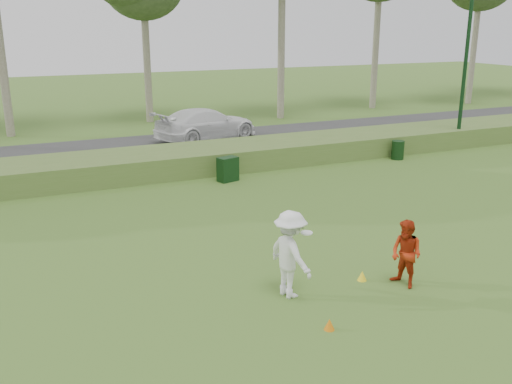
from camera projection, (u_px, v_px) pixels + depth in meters
name	position (u px, v px, depth m)	size (l,w,h in m)	color
ground	(327.00, 292.00, 13.00)	(120.00, 120.00, 0.00)	#396120
reed_strip	(176.00, 161.00, 23.36)	(80.00, 3.00, 0.90)	#486829
park_road	(148.00, 147.00, 27.86)	(80.00, 6.00, 0.06)	#2D2D2D
lamp_post	(469.00, 29.00, 26.49)	(0.70, 0.70, 8.18)	black
player_white	(290.00, 254.00, 12.58)	(1.02, 1.40, 1.99)	white
player_red	(406.00, 254.00, 13.10)	(0.78, 0.61, 1.60)	#AC290E
cone_orange	(329.00, 324.00, 11.39)	(0.22, 0.22, 0.24)	orange
cone_yellow	(362.00, 276.00, 13.56)	(0.22, 0.22, 0.24)	yellow
utility_cabinet	(228.00, 169.00, 21.96)	(0.76, 0.47, 0.94)	black
trash_bin	(398.00, 150.00, 25.50)	(0.56, 0.56, 0.83)	black
car_right	(206.00, 124.00, 29.39)	(2.26, 5.55, 1.61)	white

